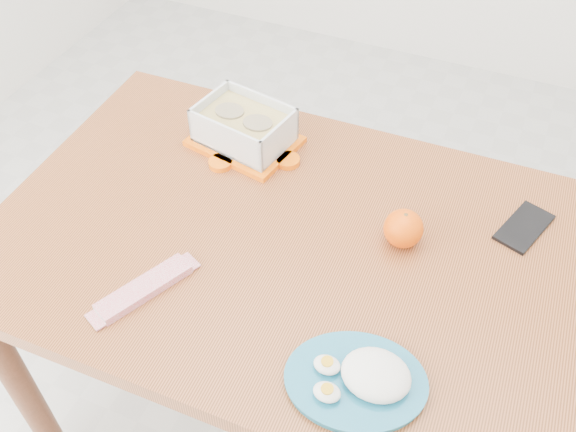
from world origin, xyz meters
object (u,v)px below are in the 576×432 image
at_px(rice_plate, 362,377).
at_px(orange_fruit, 403,228).
at_px(food_container, 244,127).
at_px(dining_table, 288,270).
at_px(smartphone, 524,227).

bearing_deg(rice_plate, orange_fruit, 79.34).
relative_size(food_container, rice_plate, 0.90).
height_order(dining_table, orange_fruit, orange_fruit).
distance_m(food_container, rice_plate, 0.64).
bearing_deg(rice_plate, dining_table, 118.02).
distance_m(dining_table, rice_plate, 0.36).
xyz_separation_m(food_container, smartphone, (0.62, -0.02, -0.04)).
relative_size(dining_table, food_container, 4.68).
height_order(dining_table, rice_plate, rice_plate).
bearing_deg(smartphone, food_container, -162.59).
bearing_deg(smartphone, orange_fruit, -129.54).
height_order(rice_plate, smartphone, rice_plate).
bearing_deg(rice_plate, smartphone, 52.03).
bearing_deg(dining_table, smartphone, 25.12).
relative_size(orange_fruit, rice_plate, 0.27).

